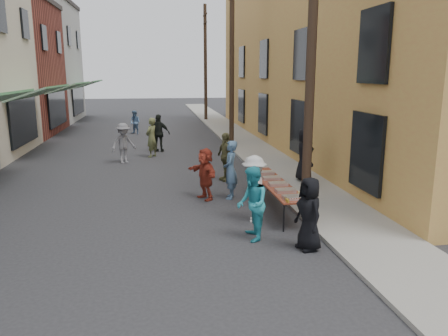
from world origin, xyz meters
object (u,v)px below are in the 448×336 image
object	(u,v)px
server	(305,155)
serving_table	(275,184)
guest_front_a	(309,214)
guest_front_c	(252,204)
utility_pole_near	(312,45)
utility_pole_mid	(232,59)
catering_tray_sausage	(293,197)
utility_pole_far	(205,64)

from	to	relation	value
server	serving_table	bearing A→B (deg)	143.36
guest_front_a	server	xyz separation A→B (m)	(1.86, 5.64, 0.21)
guest_front_a	guest_front_c	world-z (taller)	guest_front_c
utility_pole_near	server	distance (m)	4.63
guest_front_a	utility_pole_near	bearing A→B (deg)	148.97
utility_pole_mid	guest_front_c	distance (m)	14.60
serving_table	catering_tray_sausage	size ratio (longest dim) A/B	8.00
serving_table	server	distance (m)	3.20
guest_front_a	guest_front_c	size ratio (longest dim) A/B	0.94
catering_tray_sausage	guest_front_c	xyz separation A→B (m)	(-1.17, -0.61, 0.07)
utility_pole_far	guest_front_a	bearing A→B (deg)	-91.93
utility_pole_mid	catering_tray_sausage	distance (m)	13.91
utility_pole_near	utility_pole_mid	xyz separation A→B (m)	(0.00, 12.00, 0.00)
utility_pole_far	guest_front_a	xyz separation A→B (m)	(-0.90, -26.74, -3.69)
utility_pole_mid	guest_front_c	world-z (taller)	utility_pole_mid
utility_pole_near	utility_pole_mid	distance (m)	12.00
serving_table	catering_tray_sausage	xyz separation A→B (m)	(-0.00, -1.65, 0.08)
utility_pole_near	server	world-z (taller)	utility_pole_near
utility_pole_near	serving_table	xyz separation A→B (m)	(-0.82, 0.27, -3.79)
serving_table	guest_front_a	world-z (taller)	guest_front_a
utility_pole_mid	serving_table	xyz separation A→B (m)	(-0.82, -11.73, -3.79)
utility_pole_mid	server	world-z (taller)	utility_pole_mid
utility_pole_far	server	world-z (taller)	utility_pole_far
utility_pole_near	utility_pole_far	distance (m)	24.00
utility_pole_mid	guest_front_c	bearing A→B (deg)	-98.12
catering_tray_sausage	server	distance (m)	4.65
utility_pole_near	serving_table	size ratio (longest dim) A/B	2.25
guest_front_a	catering_tray_sausage	bearing A→B (deg)	163.91
guest_front_c	utility_pole_far	bearing A→B (deg)	178.77
serving_table	utility_pole_near	bearing A→B (deg)	-17.86
utility_pole_near	catering_tray_sausage	world-z (taller)	utility_pole_near
utility_pole_mid	catering_tray_sausage	world-z (taller)	utility_pole_mid
guest_front_a	guest_front_c	xyz separation A→B (m)	(-1.10, 0.74, 0.05)
utility_pole_mid	serving_table	size ratio (longest dim) A/B	2.25
guest_front_a	utility_pole_mid	bearing A→B (deg)	163.68
catering_tray_sausage	guest_front_c	size ratio (longest dim) A/B	0.29
utility_pole_far	catering_tray_sausage	world-z (taller)	utility_pole_far
utility_pole_near	serving_table	bearing A→B (deg)	162.14
utility_pole_near	utility_pole_far	bearing A→B (deg)	90.00
utility_pole_near	server	bearing A→B (deg)	71.62
utility_pole_mid	catering_tray_sausage	bearing A→B (deg)	-93.52
catering_tray_sausage	guest_front_a	size ratio (longest dim) A/B	0.31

